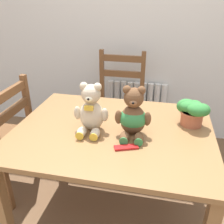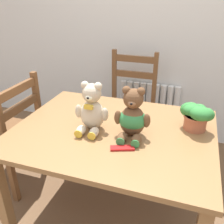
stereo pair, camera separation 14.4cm
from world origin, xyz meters
The scene contains 9 objects.
wall_back centered at (0.00, 1.74, 1.30)m, with size 8.00×0.04×2.60m, color silver.
radiator centered at (0.00, 1.67, 0.26)m, with size 0.65×0.10×0.59m.
dining_table centered at (0.00, 0.47, 0.61)m, with size 1.20×0.94×0.71m.
wooden_chair_behind centered at (-0.13, 1.36, 0.46)m, with size 0.45×0.44×0.96m.
wooden_chair_side centered at (-0.88, 0.56, 0.46)m, with size 0.41×0.46×0.91m.
teddy_bear_left centered at (-0.12, 0.43, 0.83)m, with size 0.21×0.21×0.30m.
teddy_bear_right centered at (0.12, 0.44, 0.83)m, with size 0.21×0.22×0.30m.
potted_plant centered at (0.47, 0.63, 0.80)m, with size 0.20×0.18×0.17m.
chocolate_bar centered at (0.11, 0.28, 0.71)m, with size 0.13×0.04×0.01m, color red.
Camera 1 is at (0.27, -0.82, 1.47)m, focal length 40.00 mm.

